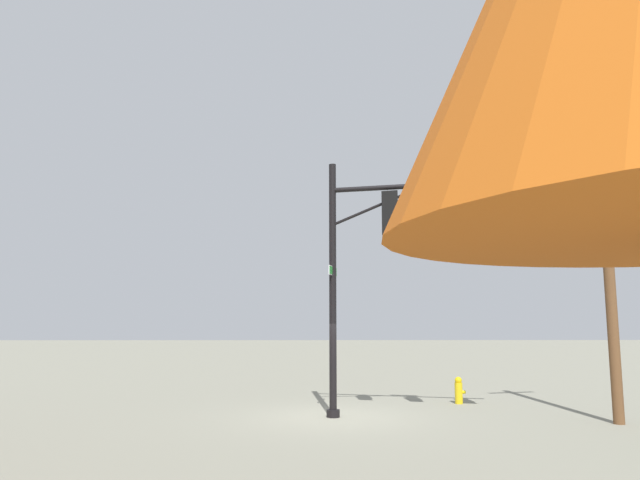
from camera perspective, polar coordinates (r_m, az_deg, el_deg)
ground_plane at (r=16.47m, az=1.29°, el=-16.92°), size 120.00×120.00×0.00m
signal_pole_assembly at (r=16.11m, az=9.08°, el=0.60°), size 5.81×1.97×7.02m
utility_pole at (r=17.08m, az=26.29°, el=-0.99°), size 1.78×0.50×8.51m
fire_hydrant at (r=19.41m, az=13.40°, el=-14.10°), size 0.33×0.24×0.83m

